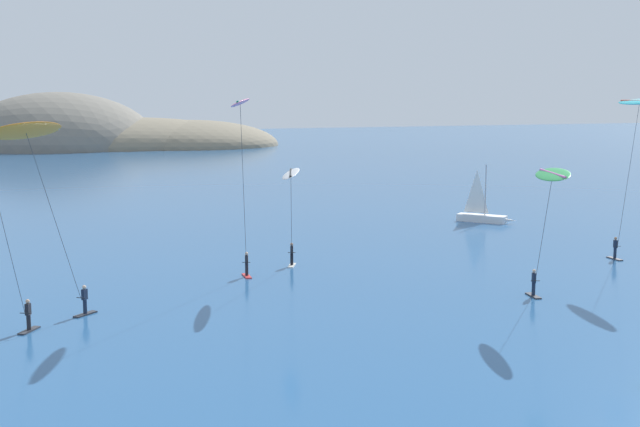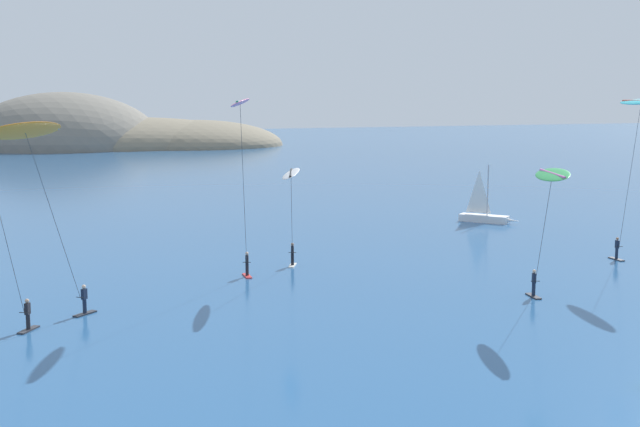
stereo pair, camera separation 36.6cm
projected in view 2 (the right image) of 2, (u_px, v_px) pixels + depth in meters
The scene contains 7 objects.
headland_island at pixel (111, 146), 205.81m from camera, with size 80.55×54.41×27.77m.
sailboat_near at pixel (487, 216), 78.90m from camera, with size 4.40×5.30×5.70m.
kitesurfer_pink at pixel (241, 120), 49.27m from camera, with size 3.45×7.56×12.15m.
kitesurfer_green at pixel (551, 184), 45.39m from camera, with size 3.40×6.20×8.20m.
kitesurfer_white at pixel (291, 181), 52.36m from camera, with size 4.22×8.65×7.61m.
kitesurfer_cyan at pixel (639, 113), 56.78m from camera, with size 3.12×6.08×12.15m.
kitesurfer_orange at pixel (30, 145), 40.25m from camera, with size 5.87×5.99×11.00m.
Camera 2 is at (-22.31, -13.33, 12.02)m, focal length 45.00 mm.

